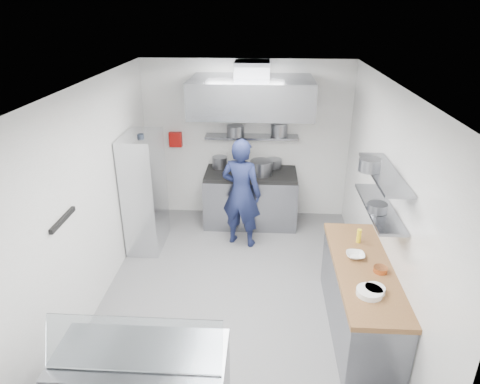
{
  "coord_description": "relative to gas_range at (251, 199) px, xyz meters",
  "views": [
    {
      "loc": [
        0.32,
        -4.76,
        3.63
      ],
      "look_at": [
        0.0,
        0.6,
        1.25
      ],
      "focal_mm": 32.0,
      "sensor_mm": 36.0,
      "label": 1
    }
  ],
  "objects": [
    {
      "name": "floor",
      "position": [
        -0.1,
        -2.1,
        -0.45
      ],
      "size": [
        5.0,
        5.0,
        0.0
      ],
      "primitive_type": "plane",
      "color": "slate",
      "rests_on": "ground"
    },
    {
      "name": "ceiling",
      "position": [
        -0.1,
        -2.1,
        2.35
      ],
      "size": [
        5.0,
        5.0,
        0.0
      ],
      "primitive_type": "plane",
      "rotation": [
        3.14,
        0.0,
        0.0
      ],
      "color": "silver",
      "rests_on": "wall_back"
    },
    {
      "name": "wall_back",
      "position": [
        -0.1,
        0.4,
        0.95
      ],
      "size": [
        3.6,
        2.8,
        0.02
      ],
      "primitive_type": "cube",
      "rotation": [
        1.57,
        0.0,
        0.0
      ],
      "color": "white",
      "rests_on": "floor"
    },
    {
      "name": "wall_front",
      "position": [
        -0.1,
        -4.6,
        0.95
      ],
      "size": [
        3.6,
        2.8,
        0.02
      ],
      "primitive_type": "cube",
      "rotation": [
        -1.57,
        0.0,
        0.0
      ],
      "color": "white",
      "rests_on": "floor"
    },
    {
      "name": "wall_left",
      "position": [
        -1.9,
        -2.1,
        0.95
      ],
      "size": [
        2.8,
        5.0,
        0.02
      ],
      "primitive_type": "cube",
      "rotation": [
        1.57,
        0.0,
        1.57
      ],
      "color": "white",
      "rests_on": "floor"
    },
    {
      "name": "wall_right",
      "position": [
        1.7,
        -2.1,
        0.95
      ],
      "size": [
        2.8,
        5.0,
        0.02
      ],
      "primitive_type": "cube",
      "rotation": [
        1.57,
        0.0,
        -1.57
      ],
      "color": "white",
      "rests_on": "floor"
    },
    {
      "name": "gas_range",
      "position": [
        0.0,
        0.0,
        0.0
      ],
      "size": [
        1.6,
        0.8,
        0.9
      ],
      "primitive_type": "cube",
      "color": "gray",
      "rests_on": "floor"
    },
    {
      "name": "cooktop",
      "position": [
        0.0,
        0.0,
        0.48
      ],
      "size": [
        1.57,
        0.78,
        0.06
      ],
      "primitive_type": "cube",
      "color": "black",
      "rests_on": "gas_range"
    },
    {
      "name": "stock_pot_left",
      "position": [
        -0.56,
        0.2,
        0.61
      ],
      "size": [
        0.26,
        0.26,
        0.2
      ],
      "primitive_type": "cylinder",
      "color": "slate",
      "rests_on": "cooktop"
    },
    {
      "name": "stock_pot_mid",
      "position": [
        0.17,
        -0.07,
        0.63
      ],
      "size": [
        0.38,
        0.38,
        0.24
      ],
      "primitive_type": "cylinder",
      "color": "slate",
      "rests_on": "cooktop"
    },
    {
      "name": "stock_pot_right",
      "position": [
        0.4,
        0.25,
        0.59
      ],
      "size": [
        0.27,
        0.27,
        0.16
      ],
      "primitive_type": "cylinder",
      "color": "slate",
      "rests_on": "cooktop"
    },
    {
      "name": "over_range_shelf",
      "position": [
        0.0,
        0.24,
        1.07
      ],
      "size": [
        1.6,
        0.3,
        0.04
      ],
      "primitive_type": "cube",
      "color": "gray",
      "rests_on": "wall_back"
    },
    {
      "name": "shelf_pot_a",
      "position": [
        -0.28,
        0.23,
        1.18
      ],
      "size": [
        0.29,
        0.29,
        0.18
      ],
      "primitive_type": "cylinder",
      "color": "slate",
      "rests_on": "over_range_shelf"
    },
    {
      "name": "shelf_pot_b",
      "position": [
        0.46,
        0.28,
        1.2
      ],
      "size": [
        0.28,
        0.28,
        0.22
      ],
      "primitive_type": "cylinder",
      "color": "slate",
      "rests_on": "over_range_shelf"
    },
    {
      "name": "extractor_hood",
      "position": [
        0.0,
        -0.18,
        1.85
      ],
      "size": [
        1.9,
        1.15,
        0.55
      ],
      "primitive_type": "cube",
      "color": "gray",
      "rests_on": "wall_back"
    },
    {
      "name": "hood_duct",
      "position": [
        0.0,
        0.05,
        2.23
      ],
      "size": [
        0.55,
        0.55,
        0.24
      ],
      "primitive_type": "cube",
      "color": "slate",
      "rests_on": "extractor_hood"
    },
    {
      "name": "red_firebox",
      "position": [
        -1.35,
        0.34,
        0.97
      ],
      "size": [
        0.22,
        0.1,
        0.26
      ],
      "primitive_type": "cube",
      "color": "#A6100D",
      "rests_on": "wall_back"
    },
    {
      "name": "chef",
      "position": [
        -0.13,
        -0.74,
        0.44
      ],
      "size": [
        0.75,
        0.61,
        1.78
      ],
      "primitive_type": "imported",
      "rotation": [
        0.0,
        0.0,
        2.83
      ],
      "color": "#151C3F",
      "rests_on": "floor"
    },
    {
      "name": "wire_rack",
      "position": [
        -1.63,
        -0.85,
        0.48
      ],
      "size": [
        0.5,
        0.9,
        1.85
      ],
      "primitive_type": "cube",
      "color": "silver",
      "rests_on": "floor"
    },
    {
      "name": "rack_bin_a",
      "position": [
        -1.63,
        -1.18,
        0.35
      ],
      "size": [
        0.16,
        0.2,
        0.18
      ],
      "primitive_type": "cube",
      "color": "white",
      "rests_on": "wire_rack"
    },
    {
      "name": "rack_bin_b",
      "position": [
        -1.63,
        -0.78,
        0.85
      ],
      "size": [
        0.15,
        0.19,
        0.17
      ],
      "primitive_type": "cube",
      "color": "yellow",
      "rests_on": "wire_rack"
    },
    {
      "name": "rack_jar",
      "position": [
        -1.58,
        -0.96,
        1.35
      ],
      "size": [
        0.1,
        0.1,
        0.18
      ],
      "primitive_type": "cylinder",
      "color": "black",
      "rests_on": "wire_rack"
    },
    {
      "name": "knife_strip",
      "position": [
        -1.88,
        -3.0,
        1.1
      ],
      "size": [
        0.04,
        0.55,
        0.05
      ],
      "primitive_type": "cube",
      "color": "black",
      "rests_on": "wall_left"
    },
    {
      "name": "prep_counter_base",
      "position": [
        1.38,
        -2.7,
        -0.03
      ],
      "size": [
        0.62,
        2.0,
        0.84
      ],
      "primitive_type": "cube",
      "color": "gray",
      "rests_on": "floor"
    },
    {
      "name": "prep_counter_top",
      "position": [
        1.38,
        -2.7,
        0.42
      ],
      "size": [
        0.65,
        2.04,
        0.06
      ],
      "primitive_type": "cube",
      "color": "brown",
      "rests_on": "prep_counter_base"
    },
    {
      "name": "plate_stack_a",
      "position": [
        1.33,
        -3.22,
        0.48
      ],
      "size": [
        0.27,
        0.27,
        0.06
      ],
      "primitive_type": "cylinder",
      "color": "white",
      "rests_on": "prep_counter_top"
    },
    {
      "name": "plate_stack_b",
      "position": [
        1.39,
        -3.17,
        0.48
      ],
      "size": [
        0.21,
        0.21,
        0.06
      ],
      "primitive_type": "cylinder",
      "color": "white",
      "rests_on": "prep_counter_top"
    },
    {
      "name": "copper_pan",
      "position": [
        1.53,
        -2.8,
        0.48
      ],
      "size": [
        0.15,
        0.15,
        0.06
      ],
      "primitive_type": "cylinder",
      "color": "#D7753C",
      "rests_on": "prep_counter_top"
    },
    {
      "name": "squeeze_bottle",
      "position": [
        1.42,
        -2.17,
        0.54
      ],
      "size": [
        0.06,
        0.06,
        0.18
      ],
      "primitive_type": "cylinder",
      "color": "yellow",
      "rests_on": "prep_counter_top"
    },
    {
      "name": "mixing_bowl",
      "position": [
        1.31,
        -2.52,
        0.48
      ],
      "size": [
        0.22,
        0.22,
        0.05
      ],
      "primitive_type": "imported",
      "rotation": [
        0.0,
        0.0,
        -0.02
      ],
      "color": "white",
      "rests_on": "prep_counter_top"
    },
    {
      "name": "wall_shelf_lower",
      "position": [
        1.54,
        -2.4,
        1.05
      ],
      "size": [
        0.3,
        1.3,
        0.04
      ],
      "primitive_type": "cube",
      "color": "gray",
      "rests_on": "wall_right"
    },
    {
      "name": "wall_shelf_upper",
      "position": [
        1.54,
        -2.4,
        1.47
      ],
      "size": [
        0.3,
        1.3,
        0.04
      ],
      "primitive_type": "cube",
      "color": "gray",
      "rests_on": "wall_right"
    },
    {
      "name": "shelf_pot_c",
      "position": [
        1.48,
        -2.56,
        1.12
      ],
      "size": [
        0.22,
        0.22,
        0.1
      ],
      "primitive_type": "cylinder",
      "color": "slate",
      "rests_on": "wall_shelf_lower"
    },
    {
      "name": "shelf_pot_d",
      "position": [
        1.37,
        -2.4,
        1.56
      ],
      "size": [
        0.24,
        0.24,
        0.14
      ],
      "primitive_type": "cylinder",
      "color": "slate",
      "rests_on": "wall_shelf_upper"
    },
    {
      "name": "display_glass",
      "position": [
        -0.82,
        -4.22,
        0.62
      ],
      "size": [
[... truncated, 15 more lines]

